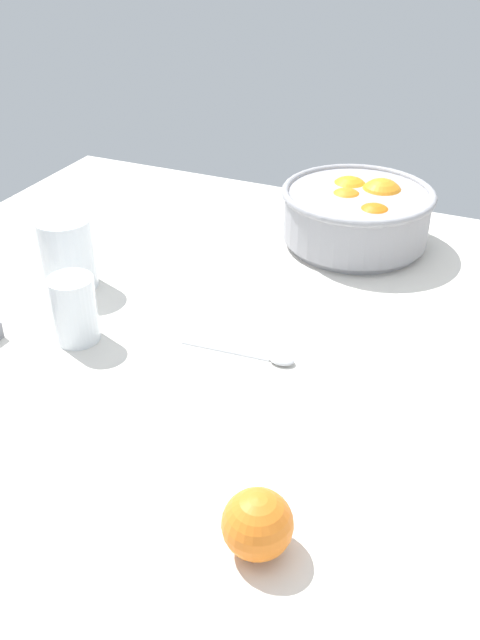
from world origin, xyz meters
The scene contains 6 objects.
ground_plane centered at (0.00, 0.00, -1.50)cm, with size 130.83×107.78×3.00cm, color silver.
fruit_bowl centered at (1.12, 35.11, 5.46)cm, with size 24.95×24.95×10.74cm.
juice_glass centered at (-34.20, 4.16, 4.70)cm, with size 8.12×8.12×10.86cm.
second_glass centered at (-24.83, -7.47, 3.93)cm, with size 5.98×5.98×9.16cm.
loose_orange_0 centered at (10.48, -29.66, 3.29)cm, with size 6.59×6.59×6.59cm, color orange.
spoon centered at (-1.33, -1.89, 0.43)cm, with size 15.43×2.67×1.00cm.
Camera 1 is at (26.36, -69.26, 52.23)cm, focal length 39.05 mm.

